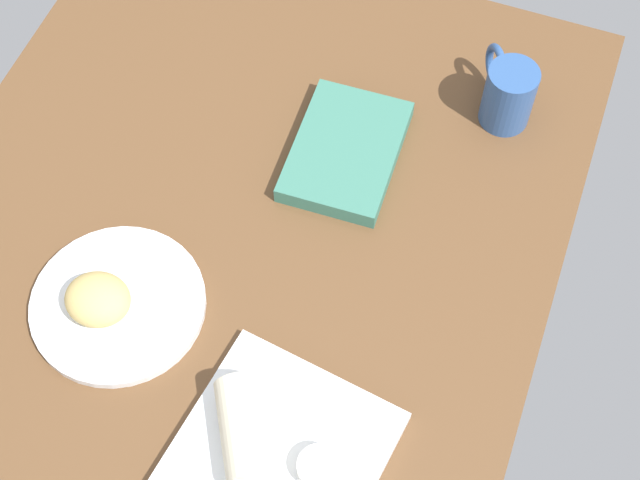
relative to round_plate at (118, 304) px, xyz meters
The scene contains 8 objects.
dining_table 20.10cm from the round_plate, 148.59° to the left, with size 110.00×90.00×4.00cm, color brown.
round_plate is the anchor object (origin of this frame).
scone_pastry 4.02cm from the round_plate, 44.48° to the right, with size 8.89×7.96×5.34cm, color tan.
square_plate 30.56cm from the round_plate, 66.91° to the left, with size 24.80×24.80×1.60cm, color white.
sauce_cup 35.96cm from the round_plate, 69.75° to the left, with size 5.51×5.51×2.51cm.
breakfast_wrap 26.66cm from the round_plate, 63.81° to the left, with size 6.11×6.11×12.89cm, color beige.
book_stack 39.94cm from the round_plate, 148.66° to the left, with size 22.12×15.88×2.83cm.
coffee_mug 64.41cm from the round_plate, 140.73° to the left, with size 11.86×9.43×10.46cm.
Camera 1 is at (61.73, 35.26, 122.14)cm, focal length 54.05 mm.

